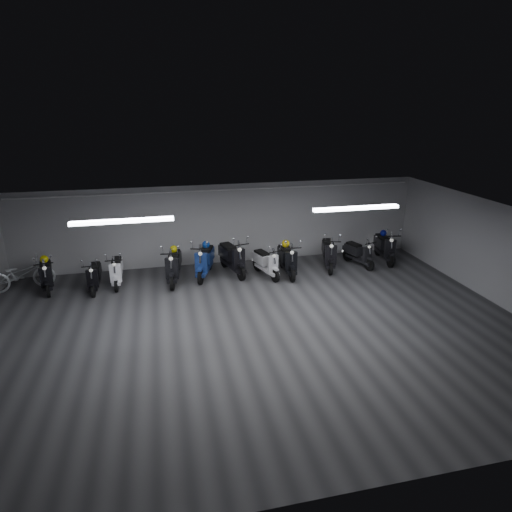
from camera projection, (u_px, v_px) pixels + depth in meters
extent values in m
cube|color=#363638|center=(255.00, 330.00, 10.81)|extent=(14.00, 10.00, 0.01)
cube|color=gray|center=(255.00, 222.00, 9.86)|extent=(14.00, 10.00, 0.01)
cube|color=#9F9FA2|center=(223.00, 224.00, 14.93)|extent=(14.00, 0.01, 2.80)
cube|color=#9F9FA2|center=(337.00, 419.00, 5.74)|extent=(14.00, 0.01, 2.80)
cube|color=#9F9FA2|center=(503.00, 256.00, 11.80)|extent=(0.01, 10.00, 2.80)
cube|color=white|center=(122.00, 221.00, 10.18)|extent=(2.40, 0.18, 0.08)
cube|color=white|center=(356.00, 208.00, 11.43)|extent=(2.40, 0.18, 0.08)
cylinder|color=white|center=(223.00, 190.00, 14.44)|extent=(13.60, 0.05, 0.05)
imported|color=white|center=(20.00, 271.00, 12.93)|extent=(1.97, 1.08, 1.21)
sphere|color=navy|center=(383.00, 233.00, 15.40)|extent=(0.23, 0.23, 0.23)
sphere|color=#0E379A|center=(206.00, 245.00, 14.03)|extent=(0.25, 0.25, 0.25)
sphere|color=#BDB50B|center=(174.00, 249.00, 13.61)|extent=(0.24, 0.24, 0.24)
sphere|color=#D5C80C|center=(44.00, 259.00, 13.01)|extent=(0.24, 0.24, 0.24)
sphere|color=yellow|center=(286.00, 244.00, 14.19)|extent=(0.26, 0.26, 0.26)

